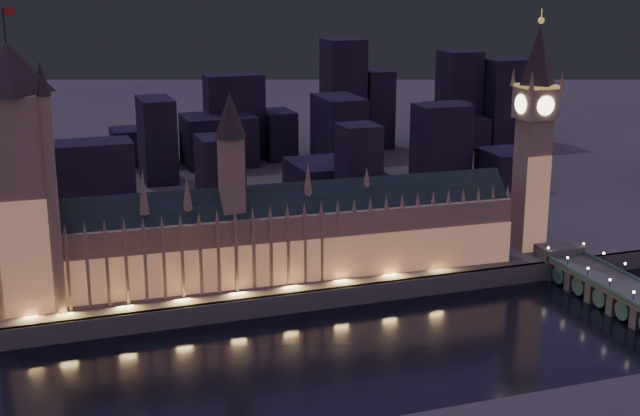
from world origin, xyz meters
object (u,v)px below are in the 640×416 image
object	(u,v)px
palace_of_westminster	(279,234)
westminster_bridge	(628,299)
victoria_tower	(17,165)
elizabeth_tower	(535,119)

from	to	relation	value
palace_of_westminster	westminster_bridge	xyz separation A→B (m)	(124.54, -65.18, -20.39)
palace_of_westminster	victoria_tower	world-z (taller)	victoria_tower
palace_of_westminster	westminster_bridge	distance (m)	142.04
palace_of_westminster	victoria_tower	size ratio (longest dim) A/B	1.82
palace_of_westminster	elizabeth_tower	distance (m)	125.77
palace_of_westminster	westminster_bridge	bearing A→B (deg)	-27.63
victoria_tower	westminster_bridge	bearing A→B (deg)	-16.28
victoria_tower	elizabeth_tower	bearing A→B (deg)	0.00
victoria_tower	westminster_bridge	distance (m)	240.03
palace_of_westminster	victoria_tower	bearing A→B (deg)	179.90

